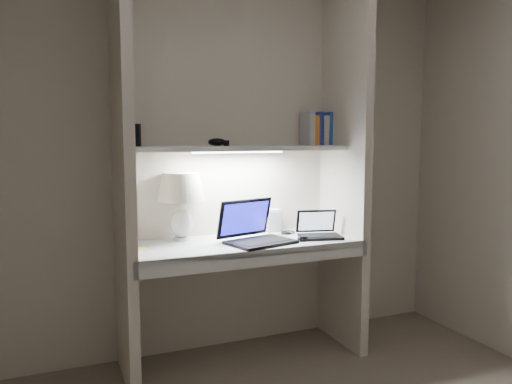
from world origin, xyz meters
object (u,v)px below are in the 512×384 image
laptop_main (255,233)px  speaker (273,220)px  laptop_netbook (319,231)px  book_row (318,130)px  table_lamp (181,195)px

laptop_main → speaker: 0.37m
laptop_netbook → speaker: size_ratio=1.98×
book_row → laptop_main: bearing=-157.7°
table_lamp → book_row: bearing=0.7°
laptop_netbook → speaker: laptop_netbook is taller
table_lamp → laptop_main: table_lamp is taller
laptop_main → laptop_netbook: 0.45m
laptop_main → laptop_netbook: (0.45, -0.02, -0.02)m
speaker → book_row: book_row is taller
laptop_main → laptop_netbook: laptop_main is taller
laptop_main → speaker: (0.25, 0.27, 0.02)m
book_row → speaker: bearing=173.2°
table_lamp → laptop_netbook: table_lamp is taller
laptop_netbook → laptop_main: bearing=-168.2°
table_lamp → book_row: 1.06m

